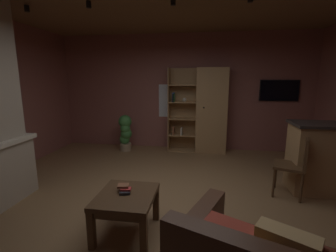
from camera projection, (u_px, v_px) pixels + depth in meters
The scene contains 14 objects.
floor at pixel (164, 206), 3.32m from camera, with size 6.13×5.81×0.02m, color olive.
wall_back at pixel (183, 93), 5.89m from camera, with size 6.25×0.06×2.81m, color #8E544C.
window_pane_back at pixel (170, 101), 5.95m from camera, with size 0.55×0.01×0.81m, color white.
bookshelf_cabinet at pixel (207, 111), 5.62m from camera, with size 1.38×0.41×1.99m.
coffee_table at pixel (126, 202), 2.65m from camera, with size 0.63×0.70×0.47m.
table_book_0 at pixel (125, 193), 2.64m from camera, with size 0.12×0.09×0.03m, color black.
table_book_1 at pixel (126, 189), 2.67m from camera, with size 0.12×0.08×0.02m, color #B22D2D.
table_book_2 at pixel (123, 186), 2.70m from camera, with size 0.12×0.10×0.03m, color brown.
dining_chair at pixel (296, 162), 3.48m from camera, with size 0.54×0.54×0.92m.
potted_floor_plant at pixel (125, 132), 5.77m from camera, with size 0.32×0.32×0.89m.
wall_mounted_tv at pixel (279, 90), 5.49m from camera, with size 0.87×0.06×0.49m.
track_light_spot_0 at pixel (27, 9), 3.46m from camera, with size 0.07×0.07×0.09m, color black.
track_light_spot_1 at pixel (89, 5), 3.27m from camera, with size 0.07×0.07×0.09m, color black.
track_light_spot_2 at pixel (173, 2), 3.15m from camera, with size 0.07×0.07×0.09m, color black.
Camera 1 is at (0.51, -3.00, 1.73)m, focal length 25.36 mm.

